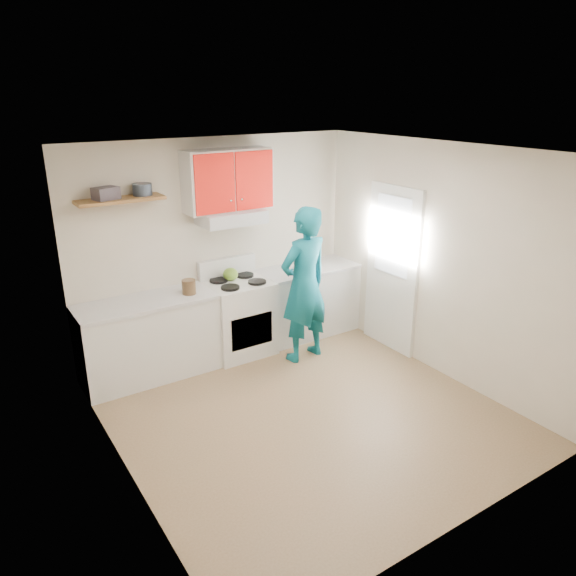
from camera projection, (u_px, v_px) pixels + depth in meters
floor at (305, 412)px, 5.56m from camera, size 3.80×3.80×0.00m
ceiling at (308, 151)px, 4.67m from camera, size 3.60×3.80×0.04m
back_wall at (217, 247)px, 6.61m from camera, size 3.60×0.04×2.60m
front_wall at (471, 376)px, 3.62m from camera, size 3.60×0.04×2.60m
left_wall at (115, 338)px, 4.19m from camera, size 0.04×3.80×2.60m
right_wall at (439, 262)px, 6.04m from camera, size 0.04×3.80×2.60m
door at (392, 269)px, 6.67m from camera, size 0.05×0.85×2.05m
door_glass at (393, 236)px, 6.51m from camera, size 0.01×0.55×0.95m
counter_left at (149, 339)px, 6.13m from camera, size 1.52×0.60×0.90m
counter_right at (307, 301)px, 7.25m from camera, size 1.32×0.60×0.90m
stove at (239, 318)px, 6.69m from camera, size 0.76×0.65×0.92m
range_hood at (231, 217)px, 6.35m from camera, size 0.76×0.44×0.15m
upper_cabinets at (228, 180)px, 6.25m from camera, size 1.02×0.33×0.70m
shelf at (120, 200)px, 5.65m from camera, size 0.90×0.30×0.04m
books at (106, 193)px, 5.55m from camera, size 0.28×0.24×0.13m
tin at (142, 189)px, 5.78m from camera, size 0.22×0.22×0.13m
kettle at (230, 274)px, 6.58m from camera, size 0.24×0.24×0.16m
crock at (189, 288)px, 6.14m from camera, size 0.16×0.16×0.19m
cutting_board at (287, 271)px, 6.97m from camera, size 0.32×0.24×0.02m
silicone_mat at (328, 264)px, 7.29m from camera, size 0.32×0.29×0.01m
person at (304, 285)px, 6.39m from camera, size 0.74×0.53×1.87m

